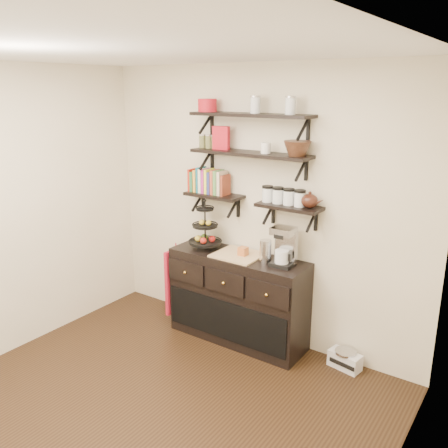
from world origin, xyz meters
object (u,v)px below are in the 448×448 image
fruit_stand (206,232)px  coffee_maker (284,247)px  sideboard (238,298)px  radio (345,360)px

fruit_stand → coffee_maker: fruit_stand is taller
fruit_stand → coffee_maker: size_ratio=1.32×
sideboard → fruit_stand: (-0.40, 0.00, 0.61)m
sideboard → radio: sideboard is taller
fruit_stand → radio: fruit_stand is taller
coffee_maker → radio: 1.17m
sideboard → radio: (1.10, 0.11, -0.37)m
fruit_stand → radio: 1.79m
sideboard → radio: 1.16m
fruit_stand → coffee_maker: bearing=1.4°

